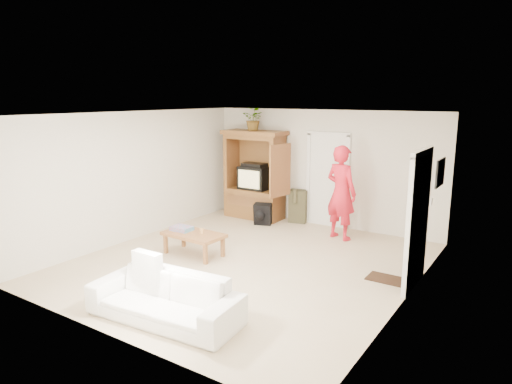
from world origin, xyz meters
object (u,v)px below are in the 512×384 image
armoire (255,181)px  sofa (165,298)px  man (341,193)px  coffee_table (194,236)px

armoire → sofa: armoire is taller
man → coffee_table: bearing=69.2°
man → coffee_table: (-1.85, -2.43, -0.60)m
armoire → man: armoire is taller
man → sofa: size_ratio=0.93×
man → coffee_table: 3.12m
sofa → coffee_table: (-1.33, 2.11, 0.07)m
man → sofa: (-0.53, -4.55, -0.67)m
coffee_table → sofa: bearing=-55.6°
armoire → man: bearing=-10.4°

